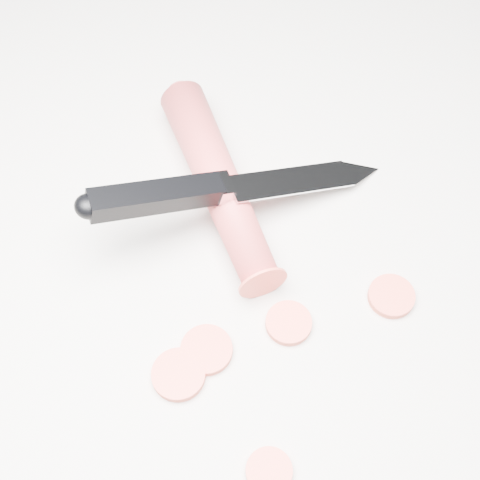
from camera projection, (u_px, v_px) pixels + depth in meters
ground at (214, 306)px, 0.49m from camera, size 2.40×2.40×0.00m
carrot at (219, 182)px, 0.52m from camera, size 0.09×0.19×0.03m
carrot_slice_0 at (391, 296)px, 0.49m from camera, size 0.03×0.03×0.01m
carrot_slice_1 at (207, 350)px, 0.47m from camera, size 0.04×0.04×0.01m
carrot_slice_2 at (178, 375)px, 0.46m from camera, size 0.04×0.04×0.01m
carrot_slice_3 at (289, 323)px, 0.48m from camera, size 0.03×0.03×0.01m
carrot_slice_4 at (269, 471)px, 0.43m from camera, size 0.03×0.03×0.01m
kitchen_knife at (241, 183)px, 0.50m from camera, size 0.24×0.10×0.08m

